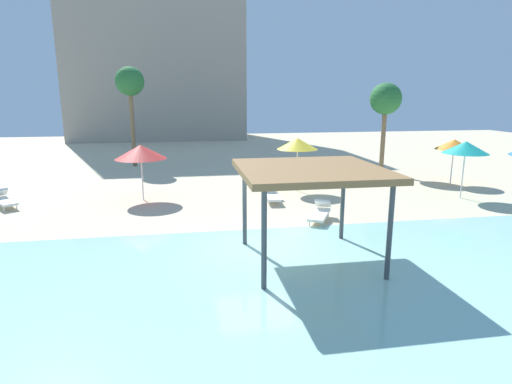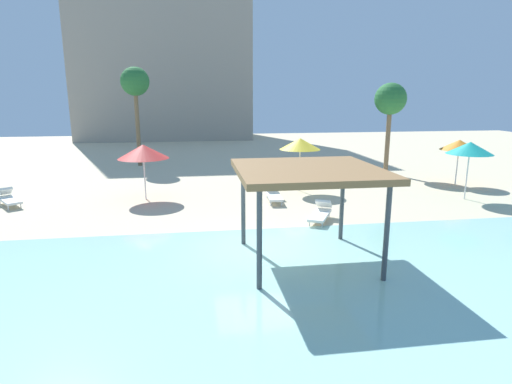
{
  "view_description": "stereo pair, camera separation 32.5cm",
  "coord_description": "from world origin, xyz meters",
  "px_view_note": "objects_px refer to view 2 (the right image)",
  "views": [
    {
      "loc": [
        -2.16,
        -12.86,
        4.78
      ],
      "look_at": [
        0.4,
        2.0,
        1.3
      ],
      "focal_mm": 29.59,
      "sensor_mm": 36.0,
      "label": 1
    },
    {
      "loc": [
        -1.84,
        -12.91,
        4.78
      ],
      "look_at": [
        0.4,
        2.0,
        1.3
      ],
      "focal_mm": 29.59,
      "sensor_mm": 36.0,
      "label": 2
    }
  ],
  "objects_px": {
    "beach_umbrella_teal_1": "(470,148)",
    "palm_tree_0": "(390,101)",
    "shade_pavilion": "(308,174)",
    "beach_umbrella_orange_2": "(459,145)",
    "beach_umbrella_red_3": "(143,152)",
    "beach_umbrella_yellow_4": "(300,144)",
    "lounge_chair_1": "(321,212)",
    "lounge_chair_0": "(274,194)",
    "lounge_chair_2": "(8,198)",
    "palm_tree_1": "(135,84)"
  },
  "relations": [
    {
      "from": "lounge_chair_2",
      "to": "shade_pavilion",
      "type": "bearing_deg",
      "value": 19.18
    },
    {
      "from": "lounge_chair_0",
      "to": "palm_tree_0",
      "type": "xyz_separation_m",
      "value": [
        8.24,
        5.88,
        4.11
      ]
    },
    {
      "from": "shade_pavilion",
      "to": "lounge_chair_1",
      "type": "xyz_separation_m",
      "value": [
        1.64,
        3.9,
        -2.28
      ]
    },
    {
      "from": "lounge_chair_1",
      "to": "lounge_chair_2",
      "type": "xyz_separation_m",
      "value": [
        -12.98,
        4.32,
        0.0
      ]
    },
    {
      "from": "beach_umbrella_teal_1",
      "to": "palm_tree_0",
      "type": "bearing_deg",
      "value": 95.97
    },
    {
      "from": "beach_umbrella_yellow_4",
      "to": "lounge_chair_2",
      "type": "bearing_deg",
      "value": -176.15
    },
    {
      "from": "beach_umbrella_red_3",
      "to": "palm_tree_0",
      "type": "height_order",
      "value": "palm_tree_0"
    },
    {
      "from": "palm_tree_0",
      "to": "lounge_chair_2",
      "type": "bearing_deg",
      "value": -166.24
    },
    {
      "from": "palm_tree_0",
      "to": "palm_tree_1",
      "type": "distance_m",
      "value": 16.43
    },
    {
      "from": "palm_tree_1",
      "to": "palm_tree_0",
      "type": "bearing_deg",
      "value": -18.97
    },
    {
      "from": "shade_pavilion",
      "to": "beach_umbrella_yellow_4",
      "type": "height_order",
      "value": "shade_pavilion"
    },
    {
      "from": "lounge_chair_1",
      "to": "beach_umbrella_yellow_4",
      "type": "bearing_deg",
      "value": -157.0
    },
    {
      "from": "shade_pavilion",
      "to": "palm_tree_1",
      "type": "bearing_deg",
      "value": 110.33
    },
    {
      "from": "lounge_chair_0",
      "to": "beach_umbrella_red_3",
      "type": "bearing_deg",
      "value": -98.61
    },
    {
      "from": "beach_umbrella_teal_1",
      "to": "beach_umbrella_yellow_4",
      "type": "bearing_deg",
      "value": 158.61
    },
    {
      "from": "beach_umbrella_teal_1",
      "to": "lounge_chair_1",
      "type": "xyz_separation_m",
      "value": [
        -7.74,
        -2.38,
        -2.07
      ]
    },
    {
      "from": "lounge_chair_0",
      "to": "lounge_chair_1",
      "type": "distance_m",
      "value": 3.56
    },
    {
      "from": "beach_umbrella_red_3",
      "to": "lounge_chair_1",
      "type": "distance_m",
      "value": 8.67
    },
    {
      "from": "shade_pavilion",
      "to": "beach_umbrella_red_3",
      "type": "distance_m",
      "value": 10.11
    },
    {
      "from": "lounge_chair_2",
      "to": "beach_umbrella_orange_2",
      "type": "bearing_deg",
      "value": 58.06
    },
    {
      "from": "beach_umbrella_teal_1",
      "to": "beach_umbrella_red_3",
      "type": "height_order",
      "value": "beach_umbrella_teal_1"
    },
    {
      "from": "beach_umbrella_teal_1",
      "to": "palm_tree_0",
      "type": "height_order",
      "value": "palm_tree_0"
    },
    {
      "from": "beach_umbrella_yellow_4",
      "to": "lounge_chair_2",
      "type": "xyz_separation_m",
      "value": [
        -13.45,
        -0.9,
        -2.07
      ]
    },
    {
      "from": "beach_umbrella_red_3",
      "to": "beach_umbrella_yellow_4",
      "type": "bearing_deg",
      "value": 4.68
    },
    {
      "from": "lounge_chair_1",
      "to": "palm_tree_0",
      "type": "relative_size",
      "value": 0.36
    },
    {
      "from": "beach_umbrella_red_3",
      "to": "lounge_chair_0",
      "type": "relative_size",
      "value": 1.33
    },
    {
      "from": "palm_tree_1",
      "to": "beach_umbrella_teal_1",
      "type": "bearing_deg",
      "value": -36.89
    },
    {
      "from": "beach_umbrella_yellow_4",
      "to": "lounge_chair_1",
      "type": "relative_size",
      "value": 1.37
    },
    {
      "from": "lounge_chair_2",
      "to": "palm_tree_0",
      "type": "distance_m",
      "value": 21.0
    },
    {
      "from": "lounge_chair_0",
      "to": "lounge_chair_2",
      "type": "relative_size",
      "value": 1.02
    },
    {
      "from": "shade_pavilion",
      "to": "palm_tree_1",
      "type": "xyz_separation_m",
      "value": [
        -6.84,
        18.46,
        2.87
      ]
    },
    {
      "from": "lounge_chair_1",
      "to": "palm_tree_0",
      "type": "bearing_deg",
      "value": 170.83
    },
    {
      "from": "beach_umbrella_red_3",
      "to": "palm_tree_1",
      "type": "relative_size",
      "value": 0.39
    },
    {
      "from": "shade_pavilion",
      "to": "beach_umbrella_red_3",
      "type": "height_order",
      "value": "shade_pavilion"
    },
    {
      "from": "beach_umbrella_orange_2",
      "to": "palm_tree_1",
      "type": "distance_m",
      "value": 20.24
    },
    {
      "from": "lounge_chair_0",
      "to": "lounge_chair_2",
      "type": "height_order",
      "value": "same"
    },
    {
      "from": "beach_umbrella_red_3",
      "to": "lounge_chair_1",
      "type": "relative_size",
      "value": 1.31
    },
    {
      "from": "shade_pavilion",
      "to": "palm_tree_1",
      "type": "distance_m",
      "value": 19.89
    },
    {
      "from": "shade_pavilion",
      "to": "palm_tree_0",
      "type": "xyz_separation_m",
      "value": [
        8.67,
        13.13,
        1.82
      ]
    },
    {
      "from": "beach_umbrella_orange_2",
      "to": "palm_tree_1",
      "type": "relative_size",
      "value": 0.37
    },
    {
      "from": "shade_pavilion",
      "to": "palm_tree_0",
      "type": "distance_m",
      "value": 15.84
    },
    {
      "from": "beach_umbrella_red_3",
      "to": "beach_umbrella_yellow_4",
      "type": "relative_size",
      "value": 0.96
    },
    {
      "from": "beach_umbrella_teal_1",
      "to": "lounge_chair_2",
      "type": "height_order",
      "value": "beach_umbrella_teal_1"
    },
    {
      "from": "beach_umbrella_yellow_4",
      "to": "lounge_chair_0",
      "type": "relative_size",
      "value": 1.39
    },
    {
      "from": "shade_pavilion",
      "to": "palm_tree_0",
      "type": "relative_size",
      "value": 0.73
    },
    {
      "from": "shade_pavilion",
      "to": "beach_umbrella_orange_2",
      "type": "relative_size",
      "value": 1.63
    },
    {
      "from": "shade_pavilion",
      "to": "palm_tree_1",
      "type": "relative_size",
      "value": 0.61
    },
    {
      "from": "beach_umbrella_red_3",
      "to": "lounge_chair_1",
      "type": "xyz_separation_m",
      "value": [
        7.09,
        -4.61,
        -1.91
      ]
    },
    {
      "from": "beach_umbrella_orange_2",
      "to": "beach_umbrella_yellow_4",
      "type": "relative_size",
      "value": 0.91
    },
    {
      "from": "beach_umbrella_teal_1",
      "to": "beach_umbrella_orange_2",
      "type": "xyz_separation_m",
      "value": [
        1.55,
        3.07,
        -0.23
      ]
    }
  ]
}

